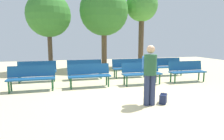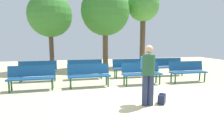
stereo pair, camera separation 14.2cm
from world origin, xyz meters
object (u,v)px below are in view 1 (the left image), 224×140
at_px(bench_r1_c0, 37,70).
at_px(tree_0, 49,15).
at_px(bench_r0_c3, 187,70).
at_px(bench_r1_c1, 85,68).
at_px(handbag, 163,99).
at_px(bench_r0_c1, 89,74).
at_px(bench_r0_c2, 141,72).
at_px(bench_r1_c2, 129,67).
at_px(bench_r1_c3, 166,65).
at_px(bench_r0_c0, 32,77).
at_px(tree_1, 142,7).
at_px(tree_2, 104,12).
at_px(visitor_with_backpack, 150,71).

height_order(bench_r1_c0, tree_0, tree_0).
height_order(bench_r0_c3, bench_r1_c0, same).
height_order(bench_r1_c1, handbag, bench_r1_c1).
relative_size(bench_r0_c1, handbag, 4.41).
distance_m(bench_r0_c2, bench_r1_c2, 1.58).
distance_m(bench_r0_c2, bench_r1_c3, 2.55).
height_order(bench_r0_c3, bench_r1_c2, same).
bearing_deg(bench_r0_c2, handbag, -98.41).
xyz_separation_m(bench_r0_c0, bench_r1_c3, (6.20, 1.44, 0.00)).
relative_size(bench_r0_c3, tree_1, 0.32).
distance_m(bench_r1_c0, tree_2, 5.70).
bearing_deg(bench_r1_c1, bench_r1_c3, -1.94).
relative_size(bench_r1_c3, tree_0, 0.37).
bearing_deg(bench_r0_c2, bench_r1_c1, 141.43).
bearing_deg(bench_r1_c2, bench_r0_c0, -160.37).
bearing_deg(bench_r1_c2, tree_0, 141.24).
relative_size(bench_r1_c1, tree_2, 0.32).
height_order(bench_r0_c0, bench_r0_c2, same).
bearing_deg(bench_r0_c1, bench_r1_c2, 34.64).
relative_size(bench_r0_c2, visitor_with_backpack, 0.97).
bearing_deg(bench_r1_c1, tree_0, 119.17).
relative_size(visitor_with_backpack, handbag, 4.55).
height_order(bench_r1_c2, bench_r1_c3, same).
bearing_deg(bench_r1_c3, bench_r0_c3, -86.00).
distance_m(bench_r0_c2, bench_r1_c1, 2.66).
height_order(bench_r0_c1, tree_2, tree_2).
bearing_deg(bench_r1_c1, bench_r1_c0, -179.55).
bearing_deg(bench_r0_c3, tree_2, 118.39).
bearing_deg(bench_r0_c1, bench_r0_c0, -179.87).
height_order(bench_r1_c2, tree_2, tree_2).
distance_m(bench_r0_c2, tree_0, 6.45).
relative_size(bench_r0_c1, visitor_with_backpack, 0.97).
distance_m(bench_r0_c0, bench_r0_c3, 6.25).
relative_size(bench_r0_c0, visitor_with_backpack, 0.97).
height_order(bench_r0_c0, bench_r0_c3, same).
distance_m(bench_r0_c1, visitor_with_backpack, 2.85).
distance_m(bench_r0_c1, bench_r0_c3, 4.20).
bearing_deg(tree_1, bench_r1_c0, -151.30).
distance_m(bench_r0_c1, tree_1, 7.43).
distance_m(tree_1, visitor_with_backpack, 8.62).
bearing_deg(visitor_with_backpack, handbag, -168.83).
distance_m(bench_r0_c3, bench_r1_c0, 6.45).
xyz_separation_m(bench_r0_c1, bench_r0_c2, (2.11, -0.09, 0.00)).
height_order(bench_r0_c0, bench_r1_c2, same).
bearing_deg(handbag, visitor_with_backpack, -178.54).
height_order(bench_r0_c1, bench_r1_c0, same).
height_order(bench_r1_c0, handbag, bench_r1_c0).
bearing_deg(bench_r1_c2, bench_r1_c3, -1.44).
bearing_deg(bench_r0_c2, bench_r1_c0, 158.48).
bearing_deg(tree_0, bench_r1_c3, -27.95).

